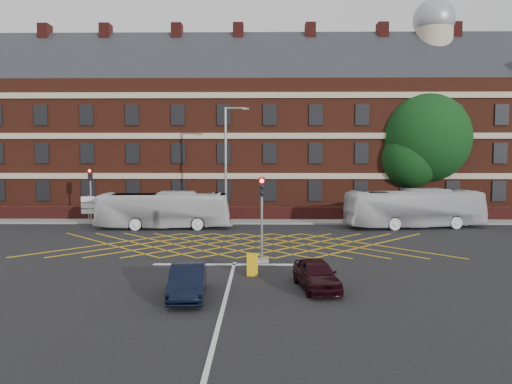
{
  "coord_description": "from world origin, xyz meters",
  "views": [
    {
      "loc": [
        1.41,
        -27.67,
        5.46
      ],
      "look_at": [
        1.01,
        1.5,
        3.21
      ],
      "focal_mm": 35.0,
      "sensor_mm": 36.0,
      "label": 1
    }
  ],
  "objects_px": {
    "direction_signs": "(88,206)",
    "deciduous_tree": "(424,144)",
    "traffic_light_near": "(262,228)",
    "traffic_light_far": "(91,201)",
    "street_lamp": "(227,185)",
    "bus_left": "(164,210)",
    "utility_cabinet": "(252,265)",
    "bus_right": "(414,208)",
    "car_maroon": "(316,274)",
    "car_navy": "(188,281)"
  },
  "relations": [
    {
      "from": "bus_left",
      "to": "street_lamp",
      "type": "distance_m",
      "value": 5.07
    },
    {
      "from": "traffic_light_far",
      "to": "traffic_light_near",
      "type": "bearing_deg",
      "value": -46.35
    },
    {
      "from": "direction_signs",
      "to": "deciduous_tree",
      "type": "bearing_deg",
      "value": 12.72
    },
    {
      "from": "bus_left",
      "to": "direction_signs",
      "type": "xyz_separation_m",
      "value": [
        -6.37,
        2.38,
        0.03
      ]
    },
    {
      "from": "traffic_light_near",
      "to": "utility_cabinet",
      "type": "bearing_deg",
      "value": -99.16
    },
    {
      "from": "bus_left",
      "to": "car_maroon",
      "type": "relative_size",
      "value": 2.76
    },
    {
      "from": "bus_left",
      "to": "direction_signs",
      "type": "height_order",
      "value": "bus_left"
    },
    {
      "from": "street_lamp",
      "to": "direction_signs",
      "type": "bearing_deg",
      "value": 175.71
    },
    {
      "from": "traffic_light_far",
      "to": "street_lamp",
      "type": "bearing_deg",
      "value": -5.54
    },
    {
      "from": "street_lamp",
      "to": "direction_signs",
      "type": "relative_size",
      "value": 4.05
    },
    {
      "from": "street_lamp",
      "to": "utility_cabinet",
      "type": "height_order",
      "value": "street_lamp"
    },
    {
      "from": "traffic_light_near",
      "to": "utility_cabinet",
      "type": "xyz_separation_m",
      "value": [
        -0.42,
        -2.58,
        -1.27
      ]
    },
    {
      "from": "traffic_light_near",
      "to": "car_navy",
      "type": "bearing_deg",
      "value": -115.02
    },
    {
      "from": "street_lamp",
      "to": "car_maroon",
      "type": "bearing_deg",
      "value": -74.63
    },
    {
      "from": "deciduous_tree",
      "to": "traffic_light_near",
      "type": "distance_m",
      "value": 25.2
    },
    {
      "from": "deciduous_tree",
      "to": "traffic_light_far",
      "type": "distance_m",
      "value": 28.85
    },
    {
      "from": "bus_left",
      "to": "utility_cabinet",
      "type": "bearing_deg",
      "value": -156.32
    },
    {
      "from": "car_navy",
      "to": "utility_cabinet",
      "type": "relative_size",
      "value": 3.79
    },
    {
      "from": "deciduous_tree",
      "to": "bus_left",
      "type": "bearing_deg",
      "value": -158.07
    },
    {
      "from": "car_navy",
      "to": "utility_cabinet",
      "type": "distance_m",
      "value": 4.19
    },
    {
      "from": "car_navy",
      "to": "car_maroon",
      "type": "xyz_separation_m",
      "value": [
        5.02,
        1.22,
        -0.02
      ]
    },
    {
      "from": "deciduous_tree",
      "to": "utility_cabinet",
      "type": "relative_size",
      "value": 11.07
    },
    {
      "from": "traffic_light_far",
      "to": "street_lamp",
      "type": "relative_size",
      "value": 0.48
    },
    {
      "from": "bus_left",
      "to": "deciduous_tree",
      "type": "xyz_separation_m",
      "value": [
        21.6,
        8.7,
        4.93
      ]
    },
    {
      "from": "bus_left",
      "to": "deciduous_tree",
      "type": "height_order",
      "value": "deciduous_tree"
    },
    {
      "from": "deciduous_tree",
      "to": "car_navy",
      "type": "bearing_deg",
      "value": -123.31
    },
    {
      "from": "traffic_light_near",
      "to": "direction_signs",
      "type": "distance_m",
      "value": 19.4
    },
    {
      "from": "car_navy",
      "to": "deciduous_tree",
      "type": "height_order",
      "value": "deciduous_tree"
    },
    {
      "from": "traffic_light_near",
      "to": "deciduous_tree",
      "type": "bearing_deg",
      "value": 54.48
    },
    {
      "from": "bus_right",
      "to": "utility_cabinet",
      "type": "relative_size",
      "value": 10.47
    },
    {
      "from": "bus_left",
      "to": "utility_cabinet",
      "type": "distance_m",
      "value": 15.63
    },
    {
      "from": "car_maroon",
      "to": "street_lamp",
      "type": "height_order",
      "value": "street_lamp"
    },
    {
      "from": "car_navy",
      "to": "utility_cabinet",
      "type": "xyz_separation_m",
      "value": [
        2.39,
        3.44,
        -0.12
      ]
    },
    {
      "from": "bus_left",
      "to": "car_maroon",
      "type": "height_order",
      "value": "bus_left"
    },
    {
      "from": "car_maroon",
      "to": "traffic_light_near",
      "type": "height_order",
      "value": "traffic_light_near"
    },
    {
      "from": "utility_cabinet",
      "to": "car_navy",
      "type": "bearing_deg",
      "value": -124.84
    },
    {
      "from": "car_maroon",
      "to": "traffic_light_far",
      "type": "distance_m",
      "value": 24.55
    },
    {
      "from": "direction_signs",
      "to": "utility_cabinet",
      "type": "xyz_separation_m",
      "value": [
        13.16,
        -16.44,
        -0.89
      ]
    },
    {
      "from": "bus_right",
      "to": "deciduous_tree",
      "type": "height_order",
      "value": "deciduous_tree"
    },
    {
      "from": "bus_left",
      "to": "bus_right",
      "type": "xyz_separation_m",
      "value": [
        18.43,
        0.6,
        0.08
      ]
    },
    {
      "from": "traffic_light_near",
      "to": "street_lamp",
      "type": "relative_size",
      "value": 0.48
    },
    {
      "from": "utility_cabinet",
      "to": "traffic_light_far",
      "type": "bearing_deg",
      "value": 128.01
    },
    {
      "from": "traffic_light_far",
      "to": "car_maroon",
      "type": "bearing_deg",
      "value": -50.35
    },
    {
      "from": "car_navy",
      "to": "traffic_light_far",
      "type": "bearing_deg",
      "value": 113.55
    },
    {
      "from": "traffic_light_near",
      "to": "street_lamp",
      "type": "height_order",
      "value": "street_lamp"
    },
    {
      "from": "street_lamp",
      "to": "deciduous_tree",
      "type": "bearing_deg",
      "value": 22.65
    },
    {
      "from": "traffic_light_near",
      "to": "bus_left",
      "type": "bearing_deg",
      "value": 122.11
    },
    {
      "from": "traffic_light_near",
      "to": "direction_signs",
      "type": "bearing_deg",
      "value": 134.4
    },
    {
      "from": "traffic_light_far",
      "to": "bus_right",
      "type": "bearing_deg",
      "value": -4.66
    },
    {
      "from": "utility_cabinet",
      "to": "bus_right",
      "type": "bearing_deg",
      "value": 51.52
    }
  ]
}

